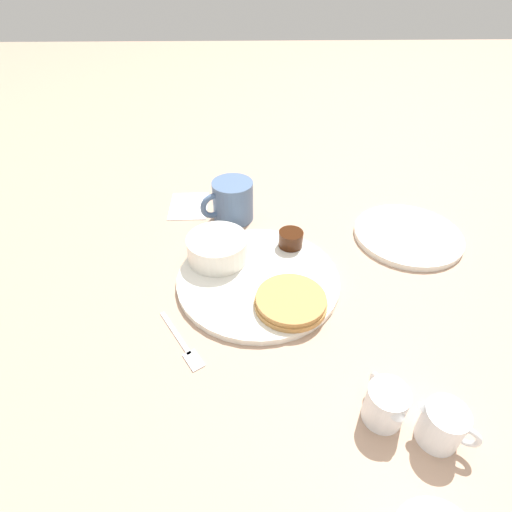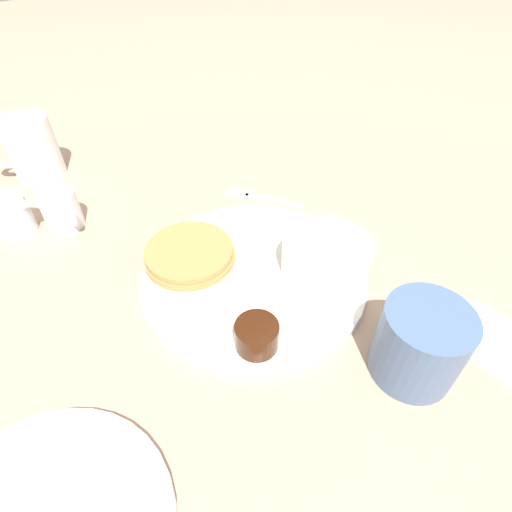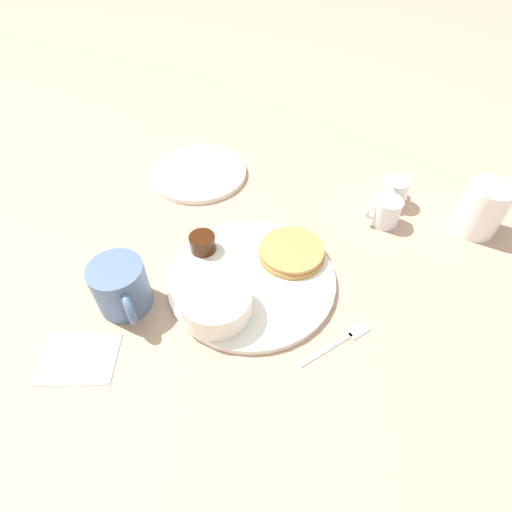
{
  "view_description": "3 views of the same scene",
  "coord_description": "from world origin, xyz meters",
  "px_view_note": "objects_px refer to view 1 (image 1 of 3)",
  "views": [
    {
      "loc": [
        0.53,
        -0.02,
        0.49
      ],
      "look_at": [
        -0.01,
        -0.0,
        0.05
      ],
      "focal_mm": 28.0,
      "sensor_mm": 36.0,
      "label": 1
    },
    {
      "loc": [
        -0.29,
        0.22,
        0.38
      ],
      "look_at": [
        -0.0,
        -0.0,
        0.04
      ],
      "focal_mm": 28.0,
      "sensor_mm": 36.0,
      "label": 2
    },
    {
      "loc": [
        0.01,
        -0.44,
        0.54
      ],
      "look_at": [
        0.01,
        0.02,
        0.04
      ],
      "focal_mm": 28.0,
      "sensor_mm": 36.0,
      "label": 3
    }
  ],
  "objects_px": {
    "fork": "(184,346)",
    "plate": "(258,279)",
    "coffee_mug": "(232,201)",
    "bowl": "(217,247)",
    "creamer_pitcher_far": "(443,425)",
    "creamer_pitcher_near": "(385,404)"
  },
  "relations": [
    {
      "from": "coffee_mug",
      "to": "fork",
      "type": "xyz_separation_m",
      "value": [
        0.35,
        -0.07,
        -0.04
      ]
    },
    {
      "from": "coffee_mug",
      "to": "creamer_pitcher_near",
      "type": "xyz_separation_m",
      "value": [
        0.47,
        0.2,
        -0.01
      ]
    },
    {
      "from": "plate",
      "to": "coffee_mug",
      "type": "xyz_separation_m",
      "value": [
        -0.2,
        -0.05,
        0.04
      ]
    },
    {
      "from": "plate",
      "to": "creamer_pitcher_near",
      "type": "xyz_separation_m",
      "value": [
        0.26,
        0.15,
        0.02
      ]
    },
    {
      "from": "creamer_pitcher_far",
      "to": "fork",
      "type": "xyz_separation_m",
      "value": [
        -0.15,
        -0.33,
        -0.03
      ]
    },
    {
      "from": "bowl",
      "to": "creamer_pitcher_far",
      "type": "height_order",
      "value": "creamer_pitcher_far"
    },
    {
      "from": "coffee_mug",
      "to": "creamer_pitcher_near",
      "type": "distance_m",
      "value": 0.51
    },
    {
      "from": "plate",
      "to": "creamer_pitcher_far",
      "type": "height_order",
      "value": "creamer_pitcher_far"
    },
    {
      "from": "plate",
      "to": "creamer_pitcher_far",
      "type": "bearing_deg",
      "value": 36.32
    },
    {
      "from": "plate",
      "to": "bowl",
      "type": "bearing_deg",
      "value": -126.24
    },
    {
      "from": "bowl",
      "to": "creamer_pitcher_near",
      "type": "xyz_separation_m",
      "value": [
        0.31,
        0.23,
        -0.01
      ]
    },
    {
      "from": "plate",
      "to": "creamer_pitcher_near",
      "type": "relative_size",
      "value": 3.8
    },
    {
      "from": "bowl",
      "to": "fork",
      "type": "distance_m",
      "value": 0.2
    },
    {
      "from": "coffee_mug",
      "to": "fork",
      "type": "bearing_deg",
      "value": -10.81
    },
    {
      "from": "creamer_pitcher_far",
      "to": "fork",
      "type": "bearing_deg",
      "value": -114.2
    },
    {
      "from": "fork",
      "to": "plate",
      "type": "bearing_deg",
      "value": 140.6
    },
    {
      "from": "bowl",
      "to": "coffee_mug",
      "type": "bearing_deg",
      "value": 171.2
    },
    {
      "from": "creamer_pitcher_far",
      "to": "plate",
      "type": "bearing_deg",
      "value": -143.68
    },
    {
      "from": "bowl",
      "to": "creamer_pitcher_far",
      "type": "distance_m",
      "value": 0.45
    },
    {
      "from": "plate",
      "to": "coffee_mug",
      "type": "relative_size",
      "value": 2.58
    },
    {
      "from": "plate",
      "to": "coffee_mug",
      "type": "distance_m",
      "value": 0.21
    },
    {
      "from": "plate",
      "to": "coffee_mug",
      "type": "height_order",
      "value": "coffee_mug"
    }
  ]
}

